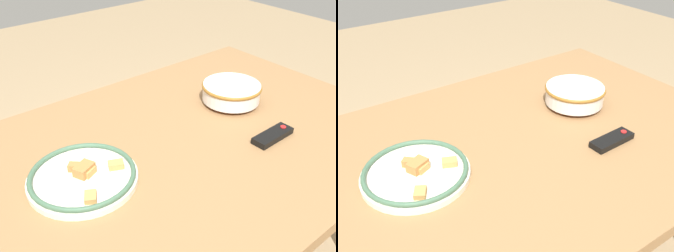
% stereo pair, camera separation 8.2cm
% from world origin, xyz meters
% --- Properties ---
extents(dining_table, '(1.56, 0.99, 0.77)m').
position_xyz_m(dining_table, '(0.00, 0.00, 0.69)').
color(dining_table, olive).
rests_on(dining_table, ground_plane).
extents(noodle_bowl, '(0.22, 0.22, 0.08)m').
position_xyz_m(noodle_bowl, '(-0.35, -0.08, 0.81)').
color(noodle_bowl, silver).
rests_on(noodle_bowl, dining_table).
extents(food_plate, '(0.30, 0.30, 0.05)m').
position_xyz_m(food_plate, '(0.29, -0.02, 0.78)').
color(food_plate, silver).
rests_on(food_plate, dining_table).
extents(tv_remote, '(0.15, 0.06, 0.02)m').
position_xyz_m(tv_remote, '(-0.28, 0.17, 0.78)').
color(tv_remote, black).
rests_on(tv_remote, dining_table).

